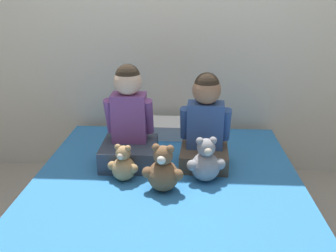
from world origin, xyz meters
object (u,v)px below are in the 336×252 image
Objects in this scene: child_on_left at (129,125)px; bed at (165,220)px; pillow_at_headboard at (172,128)px; teddy_bear_between_children at (163,171)px; teddy_bear_held_by_right_child at (206,162)px; child_on_right at (205,125)px; teddy_bear_held_by_left_child at (123,165)px.

bed is at bearing -55.54° from child_on_left.
teddy_bear_between_children is at bearing -90.86° from pillow_at_headboard.
pillow_at_headboard is (0.00, 0.82, 0.25)m from bed.
child_on_right is at bearing 80.03° from teddy_bear_held_by_right_child.
teddy_bear_held_by_left_child is 0.76m from pillow_at_headboard.
teddy_bear_held_by_right_child is at bearing -25.78° from child_on_left.
teddy_bear_between_children is (-0.24, -0.12, 0.00)m from teddy_bear_held_by_right_child.
child_on_left reaches higher than child_on_right.
bed is 0.62m from child_on_right.
pillow_at_headboard is at bearing 98.53° from teddy_bear_held_by_right_child.
teddy_bear_held_by_right_child is at bearing 30.17° from bed.
teddy_bear_held_by_right_child reaches higher than pillow_at_headboard.
child_on_left is 2.34× the size of teddy_bear_held_by_right_child.
child_on_right is 2.17× the size of teddy_bear_held_by_right_child.
teddy_bear_held_by_left_child is at bearing 173.16° from teddy_bear_held_by_right_child.
child_on_right is 0.45m from teddy_bear_between_children.
pillow_at_headboard is (-0.23, 0.69, -0.06)m from teddy_bear_held_by_right_child.
teddy_bear_between_children reaches higher than pillow_at_headboard.
pillow_at_headboard is at bearing 60.93° from child_on_left.
child_on_left reaches higher than bed.
bed is at bearing -24.83° from teddy_bear_between_children.
child_on_left is 0.54m from teddy_bear_held_by_right_child.
teddy_bear_held_by_left_child is 0.44× the size of pillow_at_headboard.
bed is 8.81× the size of teddy_bear_held_by_left_child.
child_on_right is 0.27m from teddy_bear_held_by_right_child.
teddy_bear_between_children reaches higher than teddy_bear_held_by_left_child.
pillow_at_headboard is (-0.23, 0.47, -0.21)m from child_on_right.
teddy_bear_between_children is (0.24, -0.10, 0.02)m from teddy_bear_held_by_left_child.
teddy_bear_held_by_left_child is (-0.25, 0.11, 0.29)m from bed.
teddy_bear_between_children is (-0.24, -0.35, -0.15)m from child_on_right.
child_on_left is at bearing 125.42° from bed.
teddy_bear_between_children is at bearing -9.72° from teddy_bear_held_by_left_child.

